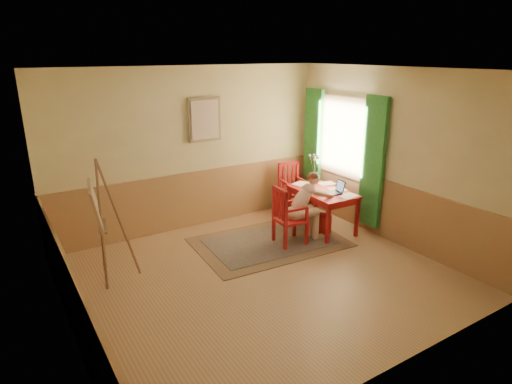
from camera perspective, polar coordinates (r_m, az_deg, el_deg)
room at (r=5.64m, az=0.83°, el=1.49°), size 5.04×4.54×2.84m
wainscot at (r=6.59m, az=-2.99°, el=-4.35°), size 5.00×4.50×1.00m
window at (r=7.95m, az=11.24°, el=5.66°), size 0.12×2.01×2.20m
wall_portrait at (r=7.54m, az=-6.80°, el=9.49°), size 0.60×0.05×0.76m
rug at (r=7.18m, az=1.84°, el=-6.62°), size 2.50×1.75×0.02m
table at (r=7.58m, az=8.79°, el=-0.44°), size 0.76×1.23×0.72m
chair_left at (r=6.96m, az=4.22°, el=-3.21°), size 0.49×0.47×0.98m
chair_back at (r=8.35m, az=4.74°, el=0.47°), size 0.50×0.52×0.99m
figure at (r=7.09m, az=6.53°, el=-1.56°), size 0.88×0.41×1.16m
laptop at (r=7.42m, az=10.35°, el=0.15°), size 0.39×0.26×0.22m
papers at (r=7.70m, az=9.48°, el=0.56°), size 0.76×1.26×0.00m
vase at (r=8.04m, az=7.72°, el=3.10°), size 0.18×0.26×0.51m
wastebasket at (r=7.60m, az=8.83°, el=-4.18°), size 0.37×0.37×0.32m
easel at (r=6.05m, az=-20.08°, el=-2.30°), size 0.63×0.77×1.72m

